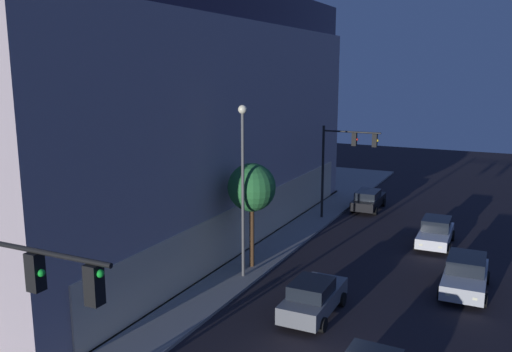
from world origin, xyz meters
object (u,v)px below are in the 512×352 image
(sidewalk_tree, at_px, (252,188))
(car_grey, at_px, (313,297))
(street_lamp_sidewalk, at_px, (243,173))
(modern_building, at_px, (66,112))
(car_black, at_px, (368,200))
(car_white, at_px, (436,232))
(traffic_light_far_corner, at_px, (343,154))
(traffic_light_near_corner, at_px, (11,310))
(car_silver, at_px, (465,274))

(sidewalk_tree, height_order, car_grey, sidewalk_tree)
(street_lamp_sidewalk, height_order, sidewalk_tree, street_lamp_sidewalk)
(modern_building, bearing_deg, car_black, -57.50)
(car_white, distance_m, car_black, 8.85)
(modern_building, xyz_separation_m, sidewalk_tree, (-3.26, -16.33, -3.28))
(traffic_light_far_corner, height_order, car_grey, traffic_light_far_corner)
(traffic_light_near_corner, distance_m, car_black, 32.34)
(sidewalk_tree, height_order, car_white, sidewalk_tree)
(street_lamp_sidewalk, height_order, car_black, street_lamp_sidewalk)
(car_silver, xyz_separation_m, car_white, (6.73, 2.34, -0.04))
(traffic_light_far_corner, xyz_separation_m, sidewalk_tree, (-11.14, 1.60, -0.37))
(street_lamp_sidewalk, relative_size, car_white, 1.90)
(modern_building, bearing_deg, traffic_light_near_corner, -137.47)
(car_grey, distance_m, car_white, 13.00)
(modern_building, xyz_separation_m, traffic_light_far_corner, (7.87, -17.93, -2.90))
(modern_building, distance_m, car_black, 23.38)
(traffic_light_near_corner, height_order, car_silver, traffic_light_near_corner)
(modern_building, distance_m, street_lamp_sidewalk, 17.36)
(sidewalk_tree, bearing_deg, traffic_light_far_corner, -8.16)
(traffic_light_far_corner, xyz_separation_m, car_grey, (-15.00, -3.37, -4.06))
(modern_building, xyz_separation_m, car_white, (5.41, -24.74, -6.98))
(car_white, height_order, car_black, car_white)
(street_lamp_sidewalk, bearing_deg, traffic_light_far_corner, -6.19)
(street_lamp_sidewalk, distance_m, sidewalk_tree, 1.84)
(car_silver, bearing_deg, traffic_light_far_corner, 44.85)
(modern_building, height_order, car_black, modern_building)
(modern_building, distance_m, sidewalk_tree, 16.98)
(traffic_light_far_corner, relative_size, sidewalk_tree, 1.17)
(street_lamp_sidewalk, xyz_separation_m, car_grey, (-2.41, -4.74, -4.79))
(sidewalk_tree, bearing_deg, street_lamp_sidewalk, -170.94)
(traffic_light_far_corner, distance_m, car_white, 8.30)
(traffic_light_near_corner, xyz_separation_m, car_grey, (12.93, -2.91, -4.27))
(modern_building, bearing_deg, car_white, -77.66)
(car_white, bearing_deg, street_lamp_sidewalk, 141.12)
(sidewalk_tree, height_order, car_black, sidewalk_tree)
(modern_building, height_order, traffic_light_far_corner, modern_building)
(traffic_light_near_corner, height_order, car_black, traffic_light_near_corner)
(sidewalk_tree, distance_m, car_silver, 11.51)
(sidewalk_tree, distance_m, car_white, 12.63)
(car_white, relative_size, car_black, 0.99)
(car_silver, bearing_deg, car_white, 19.17)
(traffic_light_near_corner, height_order, street_lamp_sidewalk, street_lamp_sidewalk)
(traffic_light_near_corner, bearing_deg, modern_building, 42.53)
(car_white, bearing_deg, car_black, 42.00)
(street_lamp_sidewalk, bearing_deg, car_grey, -116.94)
(car_silver, bearing_deg, traffic_light_near_corner, 155.17)
(street_lamp_sidewalk, distance_m, car_black, 17.54)
(car_black, bearing_deg, traffic_light_near_corner, 179.26)
(car_grey, bearing_deg, car_white, -15.29)
(traffic_light_near_corner, height_order, traffic_light_far_corner, traffic_light_near_corner)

